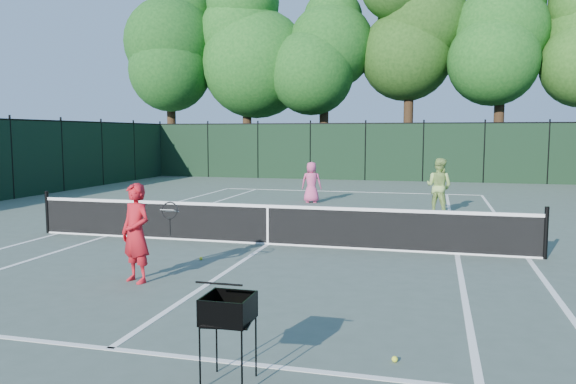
% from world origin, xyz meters
% --- Properties ---
extents(ground, '(90.00, 90.00, 0.00)m').
position_xyz_m(ground, '(0.00, 0.00, 0.00)').
color(ground, '#46554B').
rests_on(ground, ground).
extents(sideline_doubles_left, '(0.10, 23.77, 0.01)m').
position_xyz_m(sideline_doubles_left, '(-5.49, 0.00, 0.00)').
color(sideline_doubles_left, white).
rests_on(sideline_doubles_left, ground).
extents(sideline_doubles_right, '(0.10, 23.77, 0.01)m').
position_xyz_m(sideline_doubles_right, '(5.49, 0.00, 0.00)').
color(sideline_doubles_right, white).
rests_on(sideline_doubles_right, ground).
extents(sideline_singles_left, '(0.10, 23.77, 0.01)m').
position_xyz_m(sideline_singles_left, '(-4.12, 0.00, 0.00)').
color(sideline_singles_left, white).
rests_on(sideline_singles_left, ground).
extents(sideline_singles_right, '(0.10, 23.77, 0.01)m').
position_xyz_m(sideline_singles_right, '(4.12, 0.00, 0.00)').
color(sideline_singles_right, white).
rests_on(sideline_singles_right, ground).
extents(baseline_far, '(10.97, 0.10, 0.01)m').
position_xyz_m(baseline_far, '(0.00, 11.88, 0.00)').
color(baseline_far, white).
rests_on(baseline_far, ground).
extents(service_line_near, '(8.23, 0.10, 0.01)m').
position_xyz_m(service_line_near, '(0.00, -6.40, 0.00)').
color(service_line_near, white).
rests_on(service_line_near, ground).
extents(service_line_far, '(8.23, 0.10, 0.01)m').
position_xyz_m(service_line_far, '(0.00, 6.40, 0.00)').
color(service_line_far, white).
rests_on(service_line_far, ground).
extents(center_service_line, '(0.10, 12.80, 0.01)m').
position_xyz_m(center_service_line, '(0.00, 0.00, 0.00)').
color(center_service_line, white).
rests_on(center_service_line, ground).
extents(tennis_net, '(11.69, 0.09, 1.06)m').
position_xyz_m(tennis_net, '(0.00, 0.00, 0.48)').
color(tennis_net, black).
rests_on(tennis_net, ground).
extents(fence_far, '(24.00, 0.05, 3.00)m').
position_xyz_m(fence_far, '(0.00, 18.00, 1.50)').
color(fence_far, black).
rests_on(fence_far, ground).
extents(tree_0, '(6.40, 6.40, 13.14)m').
position_xyz_m(tree_0, '(-13.00, 21.50, 8.16)').
color(tree_0, black).
rests_on(tree_0, ground).
extents(tree_1, '(6.80, 6.80, 13.98)m').
position_xyz_m(tree_1, '(-8.00, 22.00, 8.69)').
color(tree_1, black).
rests_on(tree_1, ground).
extents(tree_2, '(6.00, 6.00, 12.40)m').
position_xyz_m(tree_2, '(-3.00, 21.80, 7.73)').
color(tree_2, black).
rests_on(tree_2, ground).
extents(tree_3, '(7.00, 7.00, 14.45)m').
position_xyz_m(tree_3, '(2.00, 22.30, 9.01)').
color(tree_3, black).
rests_on(tree_3, ground).
extents(tree_4, '(6.20, 6.20, 12.97)m').
position_xyz_m(tree_4, '(7.00, 21.60, 8.14)').
color(tree_4, black).
rests_on(tree_4, ground).
extents(coach, '(1.06, 0.60, 1.68)m').
position_xyz_m(coach, '(-1.21, -3.64, 0.84)').
color(coach, red).
rests_on(coach, ground).
extents(player_pink, '(0.77, 0.55, 1.48)m').
position_xyz_m(player_pink, '(-0.70, 7.79, 0.74)').
color(player_pink, '#CE487D').
rests_on(player_pink, ground).
extents(player_green, '(1.06, 0.98, 1.74)m').
position_xyz_m(player_green, '(3.75, 5.98, 0.87)').
color(player_green, '#9BC160').
rests_on(player_green, ground).
extents(ball_hopper, '(0.54, 0.54, 0.91)m').
position_xyz_m(ball_hopper, '(1.67, -6.88, 0.76)').
color(ball_hopper, black).
rests_on(ball_hopper, ground).
extents(loose_ball_near_cart, '(0.07, 0.07, 0.07)m').
position_xyz_m(loose_ball_near_cart, '(3.25, -5.94, 0.03)').
color(loose_ball_near_cart, '#D5E72F').
rests_on(loose_ball_near_cart, ground).
extents(loose_ball_midcourt, '(0.07, 0.07, 0.07)m').
position_xyz_m(loose_ball_midcourt, '(-0.83, -1.85, 0.03)').
color(loose_ball_midcourt, yellow).
rests_on(loose_ball_midcourt, ground).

